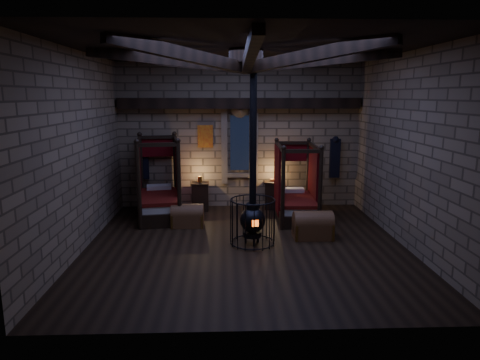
{
  "coord_description": "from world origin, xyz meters",
  "views": [
    {
      "loc": [
        -0.46,
        -9.0,
        3.27
      ],
      "look_at": [
        -0.1,
        0.6,
        1.37
      ],
      "focal_mm": 32.0,
      "sensor_mm": 36.0,
      "label": 1
    }
  ],
  "objects_px": {
    "bed_left": "(159,198)",
    "trunk_left": "(188,216)",
    "trunk_right": "(313,226)",
    "stove": "(253,217)",
    "bed_right": "(295,200)"
  },
  "relations": [
    {
      "from": "trunk_right",
      "to": "stove",
      "type": "distance_m",
      "value": 1.51
    },
    {
      "from": "trunk_right",
      "to": "stove",
      "type": "xyz_separation_m",
      "value": [
        -1.43,
        -0.35,
        0.33
      ]
    },
    {
      "from": "bed_right",
      "to": "trunk_left",
      "type": "distance_m",
      "value": 2.92
    },
    {
      "from": "trunk_right",
      "to": "stove",
      "type": "relative_size",
      "value": 0.22
    },
    {
      "from": "trunk_right",
      "to": "bed_left",
      "type": "bearing_deg",
      "value": 153.29
    },
    {
      "from": "bed_left",
      "to": "trunk_right",
      "type": "xyz_separation_m",
      "value": [
        3.82,
        -1.93,
        -0.24
      ]
    },
    {
      "from": "trunk_left",
      "to": "stove",
      "type": "bearing_deg",
      "value": -41.02
    },
    {
      "from": "trunk_left",
      "to": "stove",
      "type": "relative_size",
      "value": 0.2
    },
    {
      "from": "trunk_left",
      "to": "stove",
      "type": "xyz_separation_m",
      "value": [
        1.56,
        -1.37,
        0.36
      ]
    },
    {
      "from": "stove",
      "to": "bed_right",
      "type": "bearing_deg",
      "value": 48.82
    },
    {
      "from": "trunk_right",
      "to": "stove",
      "type": "bearing_deg",
      "value": -166.09
    },
    {
      "from": "bed_left",
      "to": "trunk_left",
      "type": "bearing_deg",
      "value": -56.58
    },
    {
      "from": "bed_left",
      "to": "trunk_right",
      "type": "bearing_deg",
      "value": -35.71
    },
    {
      "from": "trunk_left",
      "to": "trunk_right",
      "type": "relative_size",
      "value": 0.9
    },
    {
      "from": "bed_right",
      "to": "stove",
      "type": "xyz_separation_m",
      "value": [
        -1.29,
        -1.99,
        0.13
      ]
    }
  ]
}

